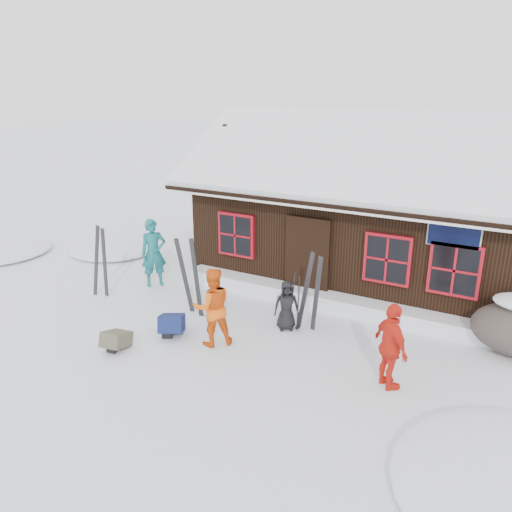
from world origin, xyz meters
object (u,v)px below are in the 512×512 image
(ski_poles, at_px, (295,303))
(backpack_blue, at_px, (172,327))
(skier_orange_right, at_px, (391,347))
(skier_orange_left, at_px, (213,307))
(backpack_olive, at_px, (117,343))
(skier_crouched, at_px, (286,306))
(ski_pair_left, at_px, (100,263))
(skier_teal, at_px, (154,253))

(ski_poles, xyz_separation_m, backpack_blue, (-2.16, -1.43, -0.45))
(skier_orange_right, height_order, ski_poles, skier_orange_right)
(skier_orange_left, bearing_deg, backpack_olive, -8.09)
(ski_poles, distance_m, backpack_olive, 3.71)
(skier_crouched, bearing_deg, ski_poles, -24.32)
(skier_orange_left, height_order, ski_pair_left, ski_pair_left)
(skier_teal, relative_size, ski_poles, 1.33)
(skier_crouched, height_order, backpack_olive, skier_crouched)
(ski_pair_left, height_order, ski_poles, ski_pair_left)
(skier_orange_right, bearing_deg, ski_poles, 18.01)
(skier_teal, relative_size, skier_orange_right, 1.14)
(skier_orange_left, height_order, skier_crouched, skier_orange_left)
(skier_orange_right, xyz_separation_m, skier_crouched, (-2.50, 1.11, -0.23))
(skier_crouched, bearing_deg, ski_pair_left, 155.23)
(ski_pair_left, xyz_separation_m, backpack_blue, (2.77, -0.78, -0.71))
(skier_orange_left, height_order, ski_poles, skier_orange_left)
(skier_orange_left, relative_size, backpack_blue, 2.53)
(backpack_blue, bearing_deg, backpack_olive, -147.91)
(backpack_olive, bearing_deg, ski_poles, 32.15)
(skier_teal, height_order, ski_poles, skier_teal)
(skier_crouched, bearing_deg, skier_teal, 139.53)
(skier_crouched, bearing_deg, backpack_olive, -168.24)
(skier_orange_left, relative_size, ski_pair_left, 0.87)
(skier_crouched, distance_m, ski_poles, 0.21)
(backpack_blue, bearing_deg, skier_orange_left, -23.73)
(skier_teal, distance_m, ski_poles, 4.34)
(skier_orange_left, distance_m, skier_crouched, 1.67)
(skier_teal, height_order, skier_crouched, skier_teal)
(ski_pair_left, distance_m, backpack_olive, 2.96)
(skier_orange_left, bearing_deg, ski_poles, -176.29)
(ski_poles, relative_size, backpack_blue, 2.08)
(skier_crouched, xyz_separation_m, backpack_blue, (-1.97, -1.41, -0.37))
(skier_orange_right, bearing_deg, skier_orange_left, 47.41)
(skier_orange_right, relative_size, ski_pair_left, 0.84)
(skier_orange_left, xyz_separation_m, ski_poles, (1.18, 1.33, -0.18))
(skier_orange_left, bearing_deg, skier_crouched, -172.03)
(ski_poles, relative_size, backpack_olive, 2.42)
(skier_orange_right, xyz_separation_m, ski_poles, (-2.31, 1.14, -0.15))
(skier_teal, xyz_separation_m, skier_orange_right, (6.61, -1.70, -0.11))
(backpack_olive, bearing_deg, backpack_blue, 51.53)
(skier_crouched, height_order, ski_pair_left, ski_pair_left)
(skier_orange_right, relative_size, ski_poles, 1.17)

